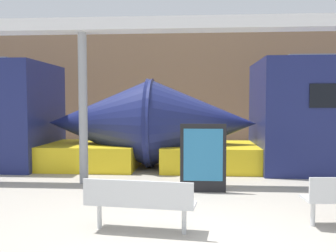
% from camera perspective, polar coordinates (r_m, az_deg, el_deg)
% --- Properties ---
extents(ground_plane, '(60.00, 60.00, 0.00)m').
position_cam_1_polar(ground_plane, '(5.39, 2.66, -17.25)').
color(ground_plane, '#A8A093').
extents(station_wall, '(56.00, 0.20, 5.00)m').
position_cam_1_polar(station_wall, '(16.45, 3.73, 5.56)').
color(station_wall, '#937051').
rests_on(station_wall, ground_plane).
extents(bench_near, '(1.67, 0.63, 0.80)m').
position_cam_1_polar(bench_near, '(5.60, -4.38, -11.22)').
color(bench_near, silver).
rests_on(bench_near, ground_plane).
extents(poster_board, '(0.98, 0.07, 1.47)m').
position_cam_1_polar(poster_board, '(8.05, 5.37, -4.84)').
color(poster_board, black).
rests_on(poster_board, ground_plane).
extents(support_column_near, '(0.21, 0.21, 3.58)m').
position_cam_1_polar(support_column_near, '(9.12, -12.82, 2.65)').
color(support_column_near, gray).
rests_on(support_column_near, ground_plane).
extents(canopy_beam, '(28.00, 0.60, 0.28)m').
position_cam_1_polar(canopy_beam, '(9.29, -12.99, 14.62)').
color(canopy_beam, silver).
rests_on(canopy_beam, support_column_near).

